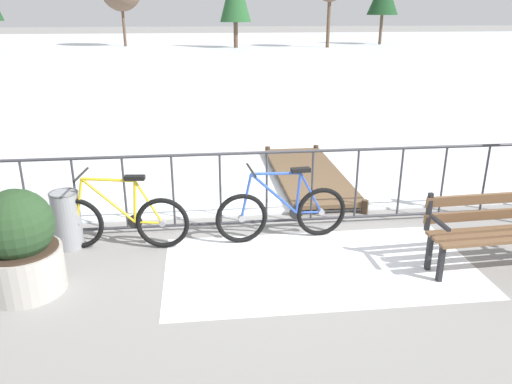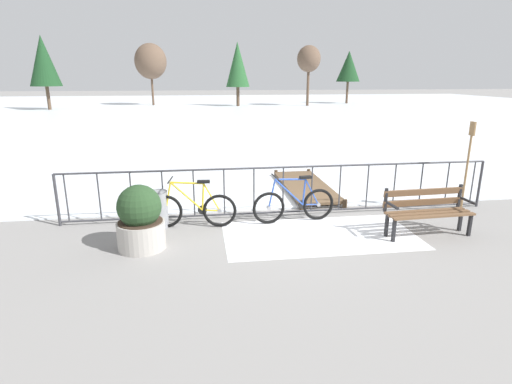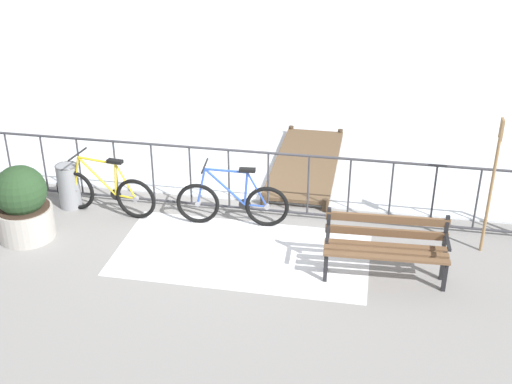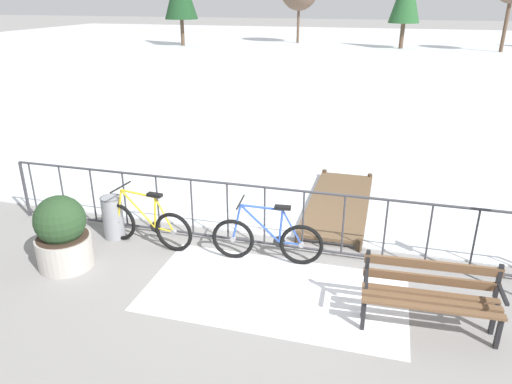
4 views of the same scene
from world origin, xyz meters
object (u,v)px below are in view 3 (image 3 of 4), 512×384
object	(u,v)px
bicycle_second	(232,203)
trash_bin	(69,186)
park_bench	(386,243)
oar_upright	(493,178)
planter_with_shrub	(23,205)
bicycle_near_railing	(105,192)

from	to	relation	value
bicycle_second	trash_bin	bearing A→B (deg)	178.29
park_bench	trash_bin	xyz separation A→B (m)	(-4.95, 1.08, -0.14)
oar_upright	park_bench	bearing A→B (deg)	-145.77
bicycle_second	planter_with_shrub	distance (m)	3.04
planter_with_shrub	oar_upright	distance (m)	6.60
bicycle_near_railing	bicycle_second	bearing A→B (deg)	0.66
bicycle_near_railing	planter_with_shrub	xyz separation A→B (m)	(-0.87, -0.91, 0.16)
bicycle_near_railing	oar_upright	bearing A→B (deg)	-0.55
bicycle_near_railing	bicycle_second	world-z (taller)	same
park_bench	trash_bin	world-z (taller)	park_bench
oar_upright	planter_with_shrub	bearing A→B (deg)	-172.53
bicycle_second	park_bench	world-z (taller)	bicycle_second
park_bench	trash_bin	distance (m)	5.07
planter_with_shrub	oar_upright	size ratio (longest dim) A/B	0.57
planter_with_shrub	trash_bin	size ratio (longest dim) A/B	1.54
trash_bin	bicycle_near_railing	bearing A→B (deg)	-9.00
bicycle_second	planter_with_shrub	bearing A→B (deg)	-162.10
bicycle_near_railing	bicycle_second	xyz separation A→B (m)	(2.02, 0.02, 0.00)
park_bench	trash_bin	size ratio (longest dim) A/B	2.21
planter_with_shrub	park_bench	bearing A→B (deg)	-0.74
bicycle_near_railing	trash_bin	xyz separation A→B (m)	(-0.65, 0.10, 0.00)
bicycle_second	trash_bin	distance (m)	2.67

